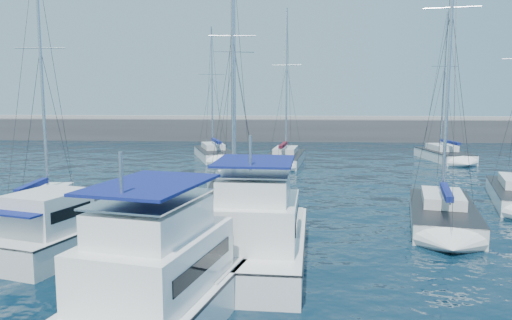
# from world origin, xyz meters

# --- Properties ---
(ground) EXTENTS (220.00, 220.00, 0.00)m
(ground) POSITION_xyz_m (0.00, 0.00, 0.00)
(ground) COLOR black
(ground) RESTS_ON ground
(breakwater) EXTENTS (160.00, 6.00, 4.45)m
(breakwater) POSITION_xyz_m (0.00, 52.00, 1.05)
(breakwater) COLOR #424244
(breakwater) RESTS_ON ground
(motor_yacht_port_outer) EXTENTS (4.39, 6.58, 3.20)m
(motor_yacht_port_outer) POSITION_xyz_m (-9.52, -0.23, 0.94)
(motor_yacht_port_outer) COLOR silver
(motor_yacht_port_outer) RESTS_ON ground
(motor_yacht_port_inner) EXTENTS (5.74, 10.95, 4.69)m
(motor_yacht_port_inner) POSITION_xyz_m (-3.62, -5.55, 1.13)
(motor_yacht_port_inner) COLOR white
(motor_yacht_port_inner) RESTS_ON ground
(motor_yacht_stbd_inner) EXTENTS (4.18, 9.18, 4.69)m
(motor_yacht_stbd_inner) POSITION_xyz_m (-1.26, -0.87, 1.13)
(motor_yacht_stbd_inner) COLOR white
(motor_yacht_stbd_inner) RESTS_ON ground
(sailboat_mid_a) EXTENTS (3.63, 7.83, 14.57)m
(sailboat_mid_a) POSITION_xyz_m (-13.38, 6.26, 0.53)
(sailboat_mid_a) COLOR white
(sailboat_mid_a) RESTS_ON ground
(sailboat_mid_b) EXTENTS (3.73, 7.86, 15.97)m
(sailboat_mid_b) POSITION_xyz_m (-3.23, 8.67, 0.54)
(sailboat_mid_b) COLOR silver
(sailboat_mid_b) RESTS_ON ground
(sailboat_mid_c) EXTENTS (5.01, 8.02, 14.90)m
(sailboat_mid_c) POSITION_xyz_m (-3.31, 11.92, 0.54)
(sailboat_mid_c) COLOR white
(sailboat_mid_c) RESTS_ON ground
(sailboat_mid_d) EXTENTS (5.00, 9.13, 17.69)m
(sailboat_mid_d) POSITION_xyz_m (7.94, 6.05, 0.55)
(sailboat_mid_d) COLOR silver
(sailboat_mid_d) RESTS_ON ground
(sailboat_back_a) EXTENTS (5.59, 9.44, 13.74)m
(sailboat_back_a) POSITION_xyz_m (-7.58, 30.99, 0.51)
(sailboat_back_a) COLOR white
(sailboat_back_a) RESTS_ON ground
(sailboat_back_b) EXTENTS (4.17, 9.15, 14.93)m
(sailboat_back_b) POSITION_xyz_m (-0.27, 27.56, 0.52)
(sailboat_back_b) COLOR silver
(sailboat_back_b) RESTS_ON ground
(sailboat_back_c) EXTENTS (4.03, 8.46, 14.97)m
(sailboat_back_c) POSITION_xyz_m (15.66, 31.12, 0.53)
(sailboat_back_c) COLOR white
(sailboat_back_c) RESTS_ON ground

